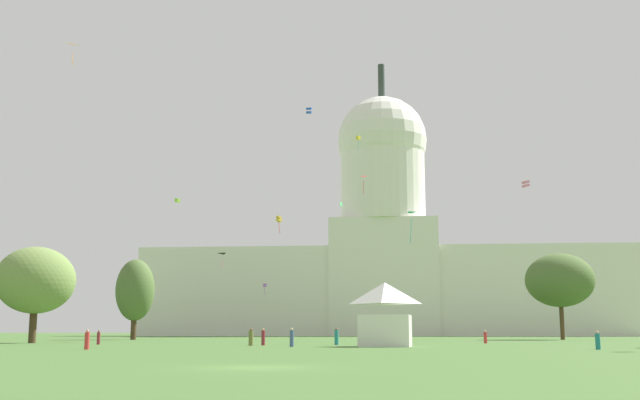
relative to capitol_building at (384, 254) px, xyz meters
The scene contains 25 objects.
ground_plane 169.12m from the capitol_building, 91.31° to the right, with size 800.00×800.00×0.00m, color #42662D.
capitol_building is the anchor object (origin of this frame).
event_tent 128.52m from the capitol_building, 89.46° to the right, with size 5.29×5.04×5.95m.
tree_west_near 119.43m from the capitol_building, 110.04° to the right, with size 11.98×11.50×11.45m.
tree_east_far 80.02m from the capitol_building, 68.64° to the right, with size 11.88×11.26×13.74m.
tree_west_mid 89.51m from the capitol_building, 116.43° to the right, with size 6.72×6.59×12.87m.
person_denim_lawn_far_left 130.48m from the capitol_building, 93.29° to the right, with size 0.53×0.53×1.72m.
person_red_aisle_center 143.22m from the capitol_building, 99.05° to the right, with size 0.53×0.53×1.59m.
person_red_front_left 110.55m from the capitol_building, 83.30° to the right, with size 0.41×0.41×1.52m.
person_olive_deep_crowd 125.86m from the capitol_building, 95.61° to the right, with size 0.53×0.53×1.72m.
person_maroon_front_right 124.21m from the capitol_building, 95.23° to the right, with size 0.40×0.40×1.70m.
person_teal_lawn_far_right 120.81m from the capitol_building, 91.90° to the right, with size 0.50×0.50×1.76m.
person_teal_mid_center 139.11m from the capitol_building, 82.47° to the right, with size 0.47×0.47×1.47m.
person_maroon_back_left 124.55m from the capitol_building, 103.88° to the right, with size 0.49×0.49×1.52m.
kite_orange_high 109.56m from the capitol_building, 113.76° to the right, with size 1.68×1.78×2.89m.
kite_lime_mid 91.99m from the capitol_building, 109.53° to the right, with size 0.85×0.83×0.72m.
kite_turquoise_low 97.67m from the capitol_building, 87.45° to the right, with size 1.37×1.33×4.00m.
kite_gold_mid 83.55m from the capitol_building, 100.80° to the right, with size 0.98×0.99×2.93m.
kite_green_mid 58.38m from the capitol_building, 97.29° to the right, with size 0.56×0.76×0.97m.
kite_pink_mid 72.62m from the capitol_building, 69.62° to the right, with size 1.35×1.32×1.30m.
kite_violet_low 36.51m from the capitol_building, 141.90° to the right, with size 0.94×0.94×2.63m.
kite_black_low 83.74m from the capitol_building, 107.37° to the right, with size 1.51×1.17×2.11m.
kite_blue_mid 91.63m from the capitol_building, 96.34° to the right, with size 0.85×0.91×1.15m.
kite_yellow_high 40.00m from the capitol_building, 99.05° to the right, with size 1.13×1.14×3.35m.
kite_red_mid 51.55m from the capitol_building, 93.75° to the right, with size 1.10×0.92×3.20m.
Camera 1 is at (5.66, -31.51, 1.52)m, focal length 42.67 mm.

